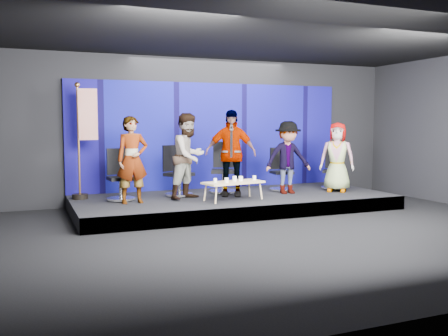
{
  "coord_description": "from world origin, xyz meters",
  "views": [
    {
      "loc": [
        -4.35,
        -7.69,
        1.92
      ],
      "look_at": [
        -0.27,
        2.4,
        0.94
      ],
      "focal_mm": 40.0,
      "sensor_mm": 36.0,
      "label": 1
    }
  ],
  "objects_px": {
    "panelist_a": "(132,160)",
    "mug_a": "(215,180)",
    "panelist_b": "(189,156)",
    "mug_d": "(241,179)",
    "chair_d": "(281,177)",
    "chair_e": "(333,175)",
    "mug_b": "(227,180)",
    "panelist_c": "(231,153)",
    "mug_e": "(254,178)",
    "chair_b": "(177,179)",
    "coffee_table": "(233,183)",
    "chair_c": "(223,176)",
    "chair_a": "(120,183)",
    "flag_stand": "(85,138)",
    "mug_c": "(235,179)",
    "panelist_d": "(288,157)",
    "panelist_e": "(337,157)"
  },
  "relations": [
    {
      "from": "panelist_a",
      "to": "mug_a",
      "type": "distance_m",
      "value": 1.74
    },
    {
      "from": "panelist_b",
      "to": "mug_d",
      "type": "relative_size",
      "value": 17.41
    },
    {
      "from": "panelist_b",
      "to": "chair_d",
      "type": "bearing_deg",
      "value": -21.15
    },
    {
      "from": "chair_e",
      "to": "mug_b",
      "type": "height_order",
      "value": "chair_e"
    },
    {
      "from": "panelist_c",
      "to": "mug_e",
      "type": "bearing_deg",
      "value": -30.53
    },
    {
      "from": "chair_b",
      "to": "coffee_table",
      "type": "height_order",
      "value": "chair_b"
    },
    {
      "from": "panelist_c",
      "to": "chair_d",
      "type": "bearing_deg",
      "value": 37.23
    },
    {
      "from": "mug_a",
      "to": "mug_e",
      "type": "relative_size",
      "value": 0.93
    },
    {
      "from": "mug_b",
      "to": "mug_d",
      "type": "distance_m",
      "value": 0.41
    },
    {
      "from": "chair_c",
      "to": "mug_e",
      "type": "relative_size",
      "value": 12.7
    },
    {
      "from": "chair_c",
      "to": "chair_a",
      "type": "bearing_deg",
      "value": -150.86
    },
    {
      "from": "panelist_c",
      "to": "chair_e",
      "type": "bearing_deg",
      "value": 27.13
    },
    {
      "from": "chair_c",
      "to": "flag_stand",
      "type": "height_order",
      "value": "flag_stand"
    },
    {
      "from": "panelist_a",
      "to": "mug_c",
      "type": "relative_size",
      "value": 16.73
    },
    {
      "from": "flag_stand",
      "to": "panelist_b",
      "type": "bearing_deg",
      "value": -13.88
    },
    {
      "from": "chair_a",
      "to": "chair_e",
      "type": "distance_m",
      "value": 5.21
    },
    {
      "from": "chair_e",
      "to": "coffee_table",
      "type": "height_order",
      "value": "chair_e"
    },
    {
      "from": "panelist_c",
      "to": "chair_d",
      "type": "distance_m",
      "value": 1.62
    },
    {
      "from": "panelist_d",
      "to": "mug_a",
      "type": "relative_size",
      "value": 19.29
    },
    {
      "from": "chair_a",
      "to": "mug_a",
      "type": "height_order",
      "value": "chair_a"
    },
    {
      "from": "coffee_table",
      "to": "chair_b",
      "type": "bearing_deg",
      "value": 132.05
    },
    {
      "from": "chair_a",
      "to": "chair_d",
      "type": "bearing_deg",
      "value": -2.56
    },
    {
      "from": "mug_a",
      "to": "mug_d",
      "type": "height_order",
      "value": "mug_d"
    },
    {
      "from": "chair_e",
      "to": "mug_b",
      "type": "bearing_deg",
      "value": -125.07
    },
    {
      "from": "chair_b",
      "to": "panelist_d",
      "type": "height_order",
      "value": "panelist_d"
    },
    {
      "from": "mug_a",
      "to": "flag_stand",
      "type": "distance_m",
      "value": 2.93
    },
    {
      "from": "panelist_a",
      "to": "coffee_table",
      "type": "distance_m",
      "value": 2.14
    },
    {
      "from": "mug_a",
      "to": "mug_c",
      "type": "distance_m",
      "value": 0.46
    },
    {
      "from": "panelist_e",
      "to": "mug_e",
      "type": "height_order",
      "value": "panelist_e"
    },
    {
      "from": "panelist_c",
      "to": "coffee_table",
      "type": "distance_m",
      "value": 0.87
    },
    {
      "from": "chair_b",
      "to": "panelist_e",
      "type": "distance_m",
      "value": 3.81
    },
    {
      "from": "mug_b",
      "to": "mug_c",
      "type": "height_order",
      "value": "mug_c"
    },
    {
      "from": "panelist_e",
      "to": "mug_d",
      "type": "distance_m",
      "value": 2.66
    },
    {
      "from": "chair_a",
      "to": "panelist_c",
      "type": "height_order",
      "value": "panelist_c"
    },
    {
      "from": "chair_a",
      "to": "mug_e",
      "type": "xyz_separation_m",
      "value": [
        2.76,
        -0.77,
        0.08
      ]
    },
    {
      "from": "panelist_b",
      "to": "panelist_e",
      "type": "distance_m",
      "value": 3.61
    },
    {
      "from": "chair_a",
      "to": "panelist_b",
      "type": "xyz_separation_m",
      "value": [
        1.41,
        -0.35,
        0.56
      ]
    },
    {
      "from": "panelist_b",
      "to": "panelist_d",
      "type": "xyz_separation_m",
      "value": [
        2.36,
        -0.07,
        -0.08
      ]
    },
    {
      "from": "mug_b",
      "to": "mug_e",
      "type": "height_order",
      "value": "mug_b"
    },
    {
      "from": "coffee_table",
      "to": "mug_d",
      "type": "height_order",
      "value": "mug_d"
    },
    {
      "from": "mug_b",
      "to": "mug_d",
      "type": "height_order",
      "value": "mug_d"
    },
    {
      "from": "mug_d",
      "to": "mug_e",
      "type": "distance_m",
      "value": 0.37
    },
    {
      "from": "mug_b",
      "to": "mug_a",
      "type": "bearing_deg",
      "value": 146.28
    },
    {
      "from": "mug_e",
      "to": "panelist_a",
      "type": "bearing_deg",
      "value": 173.56
    },
    {
      "from": "mug_e",
      "to": "mug_d",
      "type": "bearing_deg",
      "value": -165.7
    },
    {
      "from": "chair_d",
      "to": "panelist_e",
      "type": "bearing_deg",
      "value": -22.36
    },
    {
      "from": "mug_b",
      "to": "mug_c",
      "type": "relative_size",
      "value": 0.96
    },
    {
      "from": "panelist_a",
      "to": "chair_e",
      "type": "bearing_deg",
      "value": 0.49
    },
    {
      "from": "mug_b",
      "to": "mug_c",
      "type": "bearing_deg",
      "value": 35.79
    },
    {
      "from": "panelist_a",
      "to": "chair_c",
      "type": "relative_size",
      "value": 1.49
    }
  ]
}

